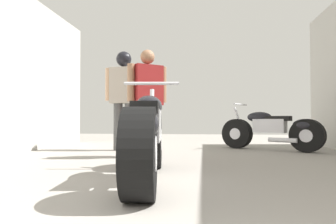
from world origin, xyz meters
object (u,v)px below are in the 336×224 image
object	(u,v)px
motorcycle_maroon_cruiser	(147,136)
mechanic_with_helmet	(124,91)
mechanic_in_blue	(147,96)
motorcycle_black_naked	(272,130)

from	to	relation	value
motorcycle_maroon_cruiser	mechanic_with_helmet	xyz separation A→B (m)	(-0.94, 2.75, 0.67)
mechanic_in_blue	mechanic_with_helmet	world-z (taller)	mechanic_with_helmet
motorcycle_maroon_cruiser	mechanic_with_helmet	world-z (taller)	mechanic_with_helmet
motorcycle_black_naked	mechanic_with_helmet	size ratio (longest dim) A/B	0.94
motorcycle_black_naked	mechanic_in_blue	bearing A→B (deg)	-147.41
motorcycle_maroon_cruiser	mechanic_in_blue	size ratio (longest dim) A/B	1.33
mechanic_in_blue	motorcycle_maroon_cruiser	bearing A→B (deg)	-79.77
motorcycle_maroon_cruiser	mechanic_with_helmet	bearing A→B (deg)	108.88
motorcycle_black_naked	mechanic_with_helmet	bearing A→B (deg)	-173.22
motorcycle_maroon_cruiser	motorcycle_black_naked	bearing A→B (deg)	60.29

